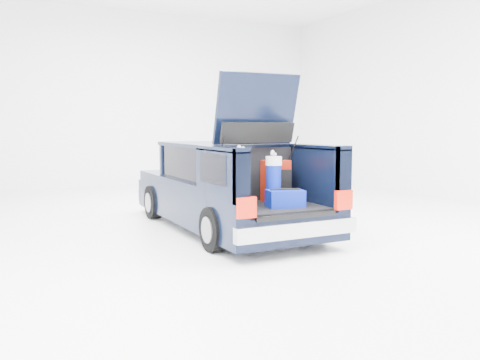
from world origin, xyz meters
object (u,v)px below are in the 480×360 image
car (224,188)px  blue_golf_bag (274,180)px  blue_duffel (285,198)px  black_golf_bag (240,179)px  red_suitcase (276,181)px

car → blue_golf_bag: bearing=-86.4°
car → blue_golf_bag: 1.52m
blue_golf_bag → blue_duffel: size_ratio=1.40×
blue_golf_bag → blue_duffel: bearing=-86.5°
black_golf_bag → car: bearing=52.7°
black_golf_bag → blue_duffel: black_golf_bag is taller
car → black_golf_bag: size_ratio=5.54×
red_suitcase → black_golf_bag: size_ratio=0.77×
blue_duffel → black_golf_bag: bearing=162.4°
blue_duffel → blue_golf_bag: bearing=106.8°
car → black_golf_bag: bearing=-106.0°
red_suitcase → blue_golf_bag: blue_golf_bag is taller
red_suitcase → blue_golf_bag: 0.29m
red_suitcase → black_golf_bag: 0.72m
car → red_suitcase: 1.31m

